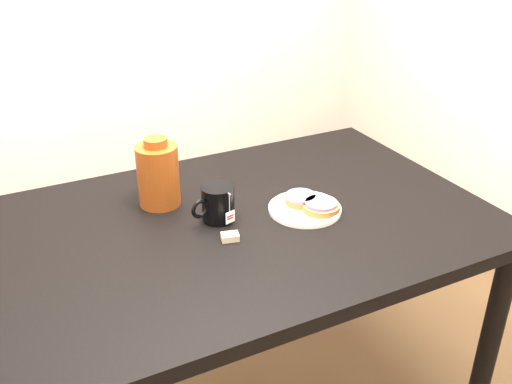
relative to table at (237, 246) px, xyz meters
The scene contains 7 objects.
table is the anchor object (origin of this frame).
plate 0.22m from the table, 11.19° to the right, with size 0.21×0.21×0.02m.
bagel_back 0.22m from the table, ahead, with size 0.11×0.11×0.03m.
bagel_front 0.26m from the table, 17.94° to the right, with size 0.12×0.12×0.03m.
mug 0.14m from the table, 149.27° to the left, with size 0.14×0.11×0.10m.
teabag_pouch 0.14m from the table, 124.34° to the right, with size 0.04×0.03×0.02m, color #C6B793.
bagel_package 0.30m from the table, 129.73° to the left, with size 0.14×0.14×0.20m.
Camera 1 is at (-0.56, -1.24, 1.54)m, focal length 40.00 mm.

